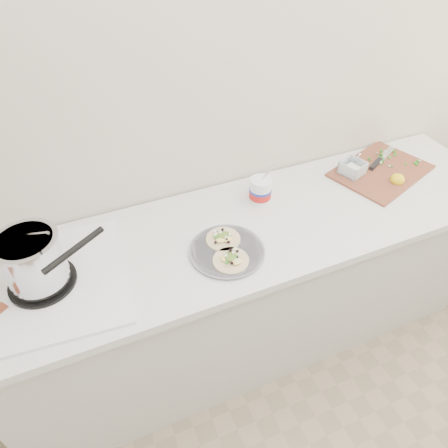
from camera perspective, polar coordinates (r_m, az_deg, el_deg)
name	(u,v)px	position (r m, az deg, el deg)	size (l,w,h in m)	color
counter	(254,285)	(2.08, 4.34, -8.74)	(2.44, 0.66, 0.90)	beige
stove	(37,268)	(1.57, -25.18, -5.77)	(0.64, 0.60, 0.28)	silver
taco_plate	(227,249)	(1.60, 0.41, -3.63)	(0.30, 0.31, 0.04)	slate
tub	(261,189)	(1.82, 5.32, 5.00)	(0.10, 0.10, 0.23)	white
cutboard	(378,168)	(2.18, 21.18, 7.41)	(0.57, 0.48, 0.08)	brown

